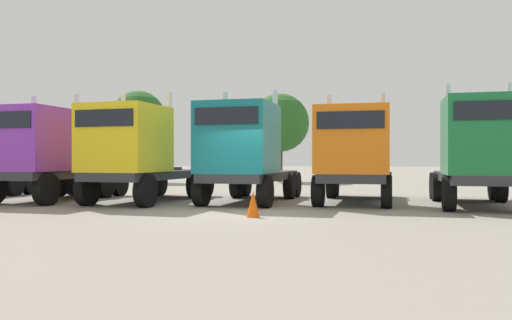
{
  "coord_description": "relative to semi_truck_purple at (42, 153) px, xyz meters",
  "views": [
    {
      "loc": [
        2.44,
        -14.84,
        1.57
      ],
      "look_at": [
        0.08,
        4.26,
        1.55
      ],
      "focal_mm": 36.54,
      "sensor_mm": 36.0,
      "label": 1
    }
  ],
  "objects": [
    {
      "name": "semi_truck_purple",
      "position": [
        0.0,
        0.0,
        0.0
      ],
      "size": [
        3.36,
        6.3,
        4.0
      ],
      "rotation": [
        0.0,
        0.0,
        -1.72
      ],
      "color": "#333338",
      "rests_on": "ground"
    },
    {
      "name": "semi_truck_teal",
      "position": [
        7.45,
        0.15,
        0.02
      ],
      "size": [
        3.4,
        6.58,
        4.07
      ],
      "rotation": [
        0.0,
        0.0,
        -1.72
      ],
      "color": "#333338",
      "rests_on": "ground"
    },
    {
      "name": "semi_truck_green",
      "position": [
        15.23,
        -0.63,
        0.0
      ],
      "size": [
        3.31,
        6.62,
        4.09
      ],
      "rotation": [
        0.0,
        0.0,
        -1.7
      ],
      "color": "#333338",
      "rests_on": "ground"
    },
    {
      "name": "traffic_cone_near",
      "position": [
        8.32,
        -3.97,
        -1.45
      ],
      "size": [
        0.36,
        0.36,
        0.72
      ],
      "primitive_type": "cone",
      "color": "#F2590C",
      "rests_on": "ground"
    },
    {
      "name": "semi_truck_yellow",
      "position": [
        3.62,
        -0.14,
        0.0
      ],
      "size": [
        3.55,
        6.76,
        4.01
      ],
      "rotation": [
        0.0,
        0.0,
        -1.74
      ],
      "color": "#333338",
      "rests_on": "ground"
    },
    {
      "name": "ground",
      "position": [
        7.69,
        -3.11,
        -1.81
      ],
      "size": [
        200.0,
        200.0,
        0.0
      ],
      "primitive_type": "plane",
      "color": "gray"
    },
    {
      "name": "semi_truck_orange",
      "position": [
        11.32,
        0.52,
        -0.06
      ],
      "size": [
        3.33,
        6.67,
        3.93
      ],
      "rotation": [
        0.0,
        0.0,
        -1.7
      ],
      "color": "#333338",
      "rests_on": "ground"
    },
    {
      "name": "oak_far_centre",
      "position": [
        7.36,
        17.96,
        2.27
      ],
      "size": [
        4.03,
        4.03,
        6.12
      ],
      "color": "#4C3823",
      "rests_on": "ground"
    },
    {
      "name": "oak_far_left",
      "position": [
        -2.17,
        16.24,
        2.6
      ],
      "size": [
        3.62,
        3.62,
        6.24
      ],
      "color": "#4C3823",
      "rests_on": "ground"
    },
    {
      "name": "oak_far_right",
      "position": [
        20.5,
        18.4,
        1.85
      ],
      "size": [
        3.05,
        3.05,
        5.21
      ],
      "color": "#4C3823",
      "rests_on": "ground"
    }
  ]
}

